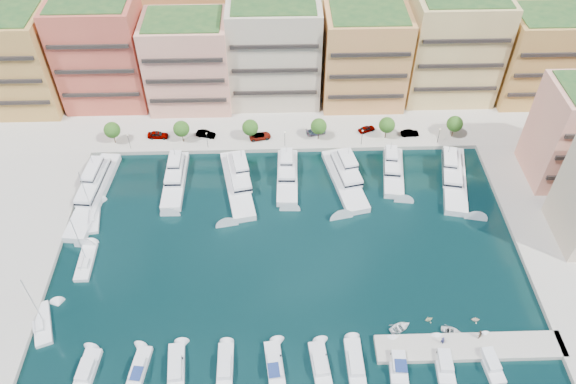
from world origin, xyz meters
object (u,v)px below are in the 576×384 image
yacht_6 (454,176)px  car_1 (206,134)px  tree_4 (387,125)px  lamppost_3 (362,135)px  tender_3 (475,319)px  lamppost_1 (207,138)px  cruiser_8 (443,362)px  cruiser_3 (225,368)px  tender_1 (429,319)px  cruiser_2 (176,369)px  car_5 (410,133)px  lamppost_2 (285,136)px  cruiser_7 (398,363)px  cruiser_0 (87,371)px  yacht_1 (175,178)px  cruiser_4 (275,366)px  tender_2 (451,331)px  car_2 (260,136)px  cruiser_6 (355,364)px  lamppost_4 (439,133)px  yacht_0 (94,190)px  cruiser_9 (489,361)px  sailboat_2 (93,217)px  person_0 (443,340)px  car_4 (367,129)px  tree_3 (319,126)px  tender_0 (400,328)px  tree_1 (181,129)px  yacht_4 (345,177)px  sailboat_0 (42,324)px  yacht_5 (393,169)px  sailboat_1 (86,262)px  car_3 (316,131)px  cruiser_5 (320,365)px  tree_5 (455,124)px  tree_0 (112,130)px  person_1 (479,334)px  yacht_3 (287,174)px

yacht_6 → car_1: bearing=164.3°
tree_4 → lamppost_3: tree_4 is taller
tender_3 → car_1: car_1 is taller
tender_3 → lamppost_1: bearing=51.0°
cruiser_8 → cruiser_3: bearing=-180.0°
tender_1 → cruiser_2: bearing=81.4°
cruiser_2 → car_5: size_ratio=2.16×
lamppost_2 → cruiser_7: size_ratio=0.52×
cruiser_7 → cruiser_0: bearing=180.0°
yacht_1 → cruiser_4: yacht_1 is taller
tender_2 → car_2: bearing=49.4°
car_2 → cruiser_6: bearing=-175.6°
lamppost_4 → yacht_0: (-77.44, -13.96, -2.62)m
lamppost_2 → tender_1: 53.44m
yacht_1 → cruiser_9: (57.04, -45.46, -0.54)m
lamppost_1 → cruiser_0: 58.09m
car_2 → sailboat_2: bearing=113.8°
cruiser_0 → person_0: person_0 is taller
lamppost_3 → car_1: 37.02m
cruiser_4 → car_4: size_ratio=2.20×
tree_3 → car_1: size_ratio=1.23×
cruiser_9 → tender_0: bearing=153.8°
person_0 → tree_3: bearing=-26.5°
tree_1 → yacht_4: size_ratio=0.28×
tree_4 → sailboat_0: 83.60m
lamppost_4 → yacht_5: 15.31m
tender_3 → tender_1: tender_3 is taller
cruiser_9 → sailboat_1: 75.32m
lamppost_4 → tender_0: size_ratio=1.07×
sailboat_2 → car_3: size_ratio=2.76×
cruiser_5 → car_3: car_3 is taller
tree_3 → sailboat_0: bearing=-136.6°
cruiser_9 → sailboat_1: bearing=162.3°
tender_2 → car_4: car_4 is taller
sailboat_1 → car_4: size_ratio=3.20×
tree_5 → yacht_1: bearing=-168.9°
tree_3 → cruiser_3: 61.34m
tender_2 → cruiser_7: bearing=136.6°
yacht_0 → cruiser_5: yacht_0 is taller
cruiser_6 → cruiser_9: (22.33, 0.01, 0.00)m
tree_0 → cruiser_7: (57.30, -58.10, -4.17)m
tree_5 → yacht_5: (-15.97, -11.49, -3.53)m
sailboat_1 → car_1: (20.44, 36.90, 1.44)m
cruiser_3 → person_1: size_ratio=4.47×
lamppost_4 → cruiser_5: size_ratio=0.49×
cruiser_2 → sailboat_1: size_ratio=0.70×
yacht_3 → sailboat_1: sailboat_1 is taller
tender_3 → sailboat_1: bearing=82.8°
cruiser_2 → lamppost_3: bearing=56.3°
cruiser_4 → tree_0: bearing=122.5°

